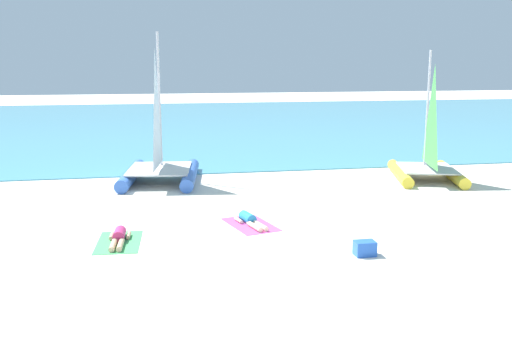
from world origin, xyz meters
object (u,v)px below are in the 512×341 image
object	(u,v)px
sunbather_left	(119,237)
towel_right	(251,224)
sunbather_right	(250,220)
sailboat_yellow	(427,161)
towel_left	(119,242)
cooler_box	(365,248)
sailboat_blue	(160,160)

from	to	relation	value
sunbather_left	towel_right	world-z (taller)	sunbather_left
sunbather_left	sunbather_right	bearing A→B (deg)	18.03
sunbather_left	towel_right	distance (m)	3.75
sailboat_yellow	towel_left	distance (m)	13.02
sunbather_right	sailboat_yellow	bearing A→B (deg)	16.28
towel_right	cooler_box	size ratio (longest dim) A/B	3.80
sailboat_blue	towel_left	size ratio (longest dim) A/B	3.01
sailboat_blue	sunbather_left	distance (m)	7.46
sunbather_right	towel_right	bearing A→B (deg)	-90.00
sunbather_left	towel_left	bearing A→B (deg)	-90.00
towel_left	sunbather_left	distance (m)	0.14
sunbather_right	cooler_box	distance (m)	3.88
sunbather_left	sunbather_right	size ratio (longest dim) A/B	1.01
sailboat_blue	towel_left	distance (m)	7.54
towel_left	sunbather_right	size ratio (longest dim) A/B	1.22
sailboat_blue	cooler_box	distance (m)	10.63
sailboat_blue	sunbather_right	world-z (taller)	sailboat_blue
sailboat_yellow	towel_right	bearing A→B (deg)	-132.67
sunbather_left	sailboat_blue	bearing A→B (deg)	83.81
sailboat_blue	sunbather_right	bearing A→B (deg)	-61.88
towel_left	sunbather_right	distance (m)	3.77
sailboat_yellow	sailboat_blue	bearing A→B (deg)	-172.71
sailboat_yellow	sunbather_right	world-z (taller)	sailboat_yellow
sailboat_yellow	towel_left	world-z (taller)	sailboat_yellow
towel_left	cooler_box	bearing A→B (deg)	-19.90
sailboat_blue	sunbather_left	world-z (taller)	sailboat_blue
sailboat_blue	sailboat_yellow	world-z (taller)	sailboat_blue
sunbather_left	cooler_box	distance (m)	6.29
sailboat_yellow	towel_right	size ratio (longest dim) A/B	2.66
sailboat_yellow	sunbather_left	bearing A→B (deg)	-137.77
sailboat_yellow	towel_right	world-z (taller)	sailboat_yellow
sailboat_yellow	cooler_box	bearing A→B (deg)	-109.85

